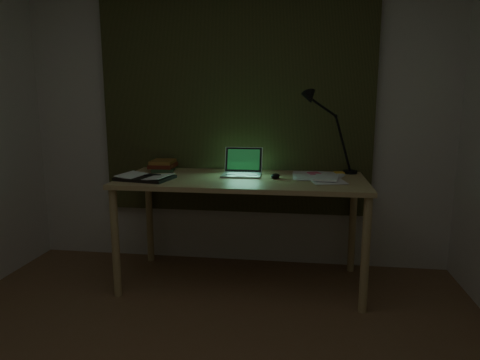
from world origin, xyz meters
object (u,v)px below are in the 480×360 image
(laptop, at_px, (242,162))
(desk_lamp, at_px, (352,135))
(loose_papers, at_px, (318,178))
(open_textbook, at_px, (145,177))
(desk, at_px, (242,231))
(book_stack, at_px, (164,165))

(laptop, bearing_deg, desk_lamp, 15.53)
(loose_papers, height_order, desk_lamp, desk_lamp)
(desk_lamp, bearing_deg, loose_papers, -131.62)
(loose_papers, bearing_deg, open_textbook, -172.15)
(laptop, distance_m, open_textbook, 0.71)
(desk, relative_size, book_stack, 7.93)
(open_textbook, height_order, book_stack, book_stack)
(open_textbook, distance_m, book_stack, 0.39)
(book_stack, bearing_deg, desk, -19.68)
(desk, distance_m, laptop, 0.52)
(loose_papers, xyz_separation_m, desk_lamp, (0.26, 0.29, 0.29))
(laptop, bearing_deg, loose_papers, -6.28)
(open_textbook, bearing_deg, desk_lamp, 28.09)
(book_stack, bearing_deg, laptop, -14.03)
(loose_papers, bearing_deg, laptop, 174.25)
(open_textbook, xyz_separation_m, book_stack, (0.01, 0.39, 0.03))
(desk, bearing_deg, laptop, 101.71)
(loose_papers, distance_m, desk_lamp, 0.48)
(desk, xyz_separation_m, book_stack, (-0.67, 0.24, 0.45))
(open_textbook, xyz_separation_m, loose_papers, (1.23, 0.17, -0.00))
(book_stack, distance_m, loose_papers, 1.24)
(open_textbook, bearing_deg, desk, 23.19)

